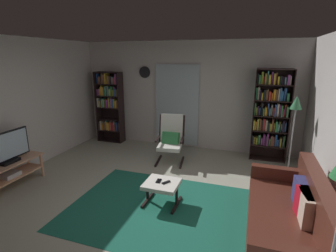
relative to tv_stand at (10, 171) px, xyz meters
name	(u,v)px	position (x,y,z in m)	size (l,w,h in m)	color
ground_plane	(138,204)	(2.33, 0.21, -0.31)	(7.02, 7.02, 0.00)	#A7A793
wall_back	(187,96)	(2.33, 3.11, 0.99)	(5.60, 0.06, 2.60)	beige
glass_door_panel	(177,106)	(2.10, 3.04, 0.74)	(1.10, 0.01, 2.00)	silver
area_rug	(159,208)	(2.67, 0.21, -0.30)	(2.67, 2.06, 0.01)	#1B634F
tv_stand	(10,171)	(0.00, 0.00, 0.00)	(0.43, 1.15, 0.47)	tan
television	(7,149)	(0.00, 0.01, 0.42)	(0.20, 0.86, 0.55)	black
bookshelf_near_tv	(110,104)	(0.31, 2.86, 0.71)	(0.69, 0.30, 1.85)	black
bookshelf_near_sofa	(271,113)	(4.27, 2.82, 0.74)	(0.75, 0.30, 1.99)	black
leather_sofa	(290,220)	(4.45, 0.04, 0.01)	(0.84, 1.95, 0.87)	#55281E
lounge_armchair	(171,138)	(2.27, 2.04, 0.23)	(0.65, 0.73, 1.02)	black
ottoman	(162,186)	(2.67, 0.35, -0.01)	(0.52, 0.48, 0.36)	white
tv_remote	(166,182)	(2.74, 0.36, 0.07)	(0.04, 0.14, 0.02)	black
cell_phone	(159,181)	(2.61, 0.37, 0.06)	(0.07, 0.14, 0.01)	black
floor_lamp_by_shelf	(295,110)	(4.65, 2.14, 0.96)	(0.22, 0.22, 1.55)	#A5A5AD
wall_clock	(145,72)	(1.26, 3.03, 1.54)	(0.29, 0.03, 0.29)	silver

